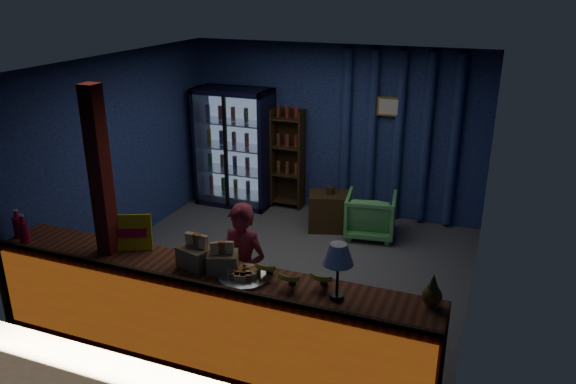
% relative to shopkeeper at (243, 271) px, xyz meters
% --- Properties ---
extents(ground, '(4.60, 4.60, 0.00)m').
position_rel_shopkeeper_xyz_m(ground, '(-0.16, 1.41, -0.71)').
color(ground, '#515154').
rests_on(ground, ground).
extents(room_walls, '(4.60, 4.60, 4.60)m').
position_rel_shopkeeper_xyz_m(room_walls, '(-0.16, 1.41, 0.86)').
color(room_walls, navy).
rests_on(room_walls, ground).
extents(counter, '(4.40, 0.57, 0.99)m').
position_rel_shopkeeper_xyz_m(counter, '(-0.16, -0.50, -0.24)').
color(counter, brown).
rests_on(counter, ground).
extents(support_post, '(0.16, 0.16, 2.60)m').
position_rel_shopkeeper_xyz_m(support_post, '(-1.21, -0.49, 0.59)').
color(support_post, maroon).
rests_on(support_post, ground).
extents(beverage_cooler, '(1.20, 0.62, 1.90)m').
position_rel_shopkeeper_xyz_m(beverage_cooler, '(-1.71, 3.33, 0.22)').
color(beverage_cooler, black).
rests_on(beverage_cooler, ground).
extents(bottle_shelf, '(0.50, 0.28, 1.60)m').
position_rel_shopkeeper_xyz_m(bottle_shelf, '(-0.86, 3.47, 0.08)').
color(bottle_shelf, '#3A2712').
rests_on(bottle_shelf, ground).
extents(curtain_folds, '(1.74, 0.14, 2.50)m').
position_rel_shopkeeper_xyz_m(curtain_folds, '(0.84, 3.55, 0.59)').
color(curtain_folds, navy).
rests_on(curtain_folds, room_walls).
extents(framed_picture, '(0.36, 0.04, 0.28)m').
position_rel_shopkeeper_xyz_m(framed_picture, '(0.69, 3.50, 1.04)').
color(framed_picture, gold).
rests_on(framed_picture, room_walls).
extents(shopkeeper, '(0.55, 0.39, 1.43)m').
position_rel_shopkeeper_xyz_m(shopkeeper, '(0.00, 0.00, 0.00)').
color(shopkeeper, maroon).
rests_on(shopkeeper, ground).
extents(green_chair, '(0.78, 0.79, 0.64)m').
position_rel_shopkeeper_xyz_m(green_chair, '(0.66, 2.81, -0.39)').
color(green_chair, '#59B35F').
rests_on(green_chair, ground).
extents(side_table, '(0.71, 0.60, 0.66)m').
position_rel_shopkeeper_xyz_m(side_table, '(0.04, 2.83, -0.43)').
color(side_table, '#3A2712').
rests_on(side_table, ground).
extents(yellow_sign, '(0.45, 0.27, 0.36)m').
position_rel_shopkeeper_xyz_m(yellow_sign, '(-1.04, -0.39, 0.42)').
color(yellow_sign, yellow).
rests_on(yellow_sign, counter).
extents(soda_bottles, '(0.25, 0.18, 0.31)m').
position_rel_shopkeeper_xyz_m(soda_bottles, '(-2.21, -0.61, 0.36)').
color(soda_bottles, red).
rests_on(soda_bottles, counter).
extents(snack_box_left, '(0.35, 0.31, 0.31)m').
position_rel_shopkeeper_xyz_m(snack_box_left, '(-0.26, -0.45, 0.35)').
color(snack_box_left, '#9F764D').
rests_on(snack_box_left, counter).
extents(snack_box_centre, '(0.34, 0.31, 0.29)m').
position_rel_shopkeeper_xyz_m(snack_box_centre, '(0.02, -0.44, 0.34)').
color(snack_box_centre, '#9F764D').
rests_on(snack_box_centre, counter).
extents(pastry_tray, '(0.47, 0.47, 0.08)m').
position_rel_shopkeeper_xyz_m(pastry_tray, '(0.26, -0.50, 0.26)').
color(pastry_tray, silver).
rests_on(pastry_tray, counter).
extents(banana_bunches, '(0.75, 0.29, 0.16)m').
position_rel_shopkeeper_xyz_m(banana_bunches, '(0.71, -0.41, 0.32)').
color(banana_bunches, yellow).
rests_on(banana_bunches, counter).
extents(table_lamp, '(0.26, 0.26, 0.51)m').
position_rel_shopkeeper_xyz_m(table_lamp, '(1.14, -0.52, 0.63)').
color(table_lamp, black).
rests_on(table_lamp, counter).
extents(pineapple, '(0.17, 0.17, 0.29)m').
position_rel_shopkeeper_xyz_m(pineapple, '(1.89, -0.35, 0.36)').
color(pineapple, olive).
rests_on(pineapple, counter).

